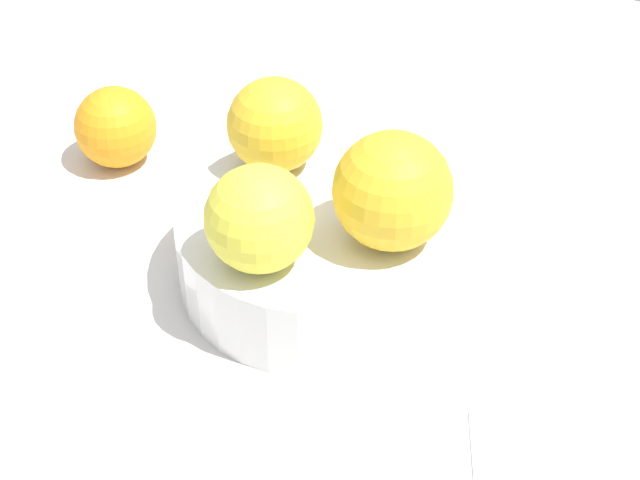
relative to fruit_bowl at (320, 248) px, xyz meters
The scene contains 6 objects.
ground_plane 3.66cm from the fruit_bowl, ahead, with size 110.00×110.00×2.00cm, color silver.
fruit_bowl is the anchor object (origin of this frame).
orange_in_bowl_0 8.98cm from the fruit_bowl, 149.11° to the left, with size 6.64×6.64×6.64cm, color yellow.
orange_in_bowl_1 8.47cm from the fruit_bowl, ahead, with size 7.56×7.56×7.56cm, color yellow.
orange_in_bowl_2 8.75cm from the fruit_bowl, 96.28° to the right, with size 6.72×6.72×6.72cm, color yellow.
orange_loose_0 21.65cm from the fruit_bowl, 168.88° to the left, with size 6.50×6.50×6.50cm, color orange.
Camera 1 is at (25.88, -44.01, 44.48)cm, focal length 54.58 mm.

